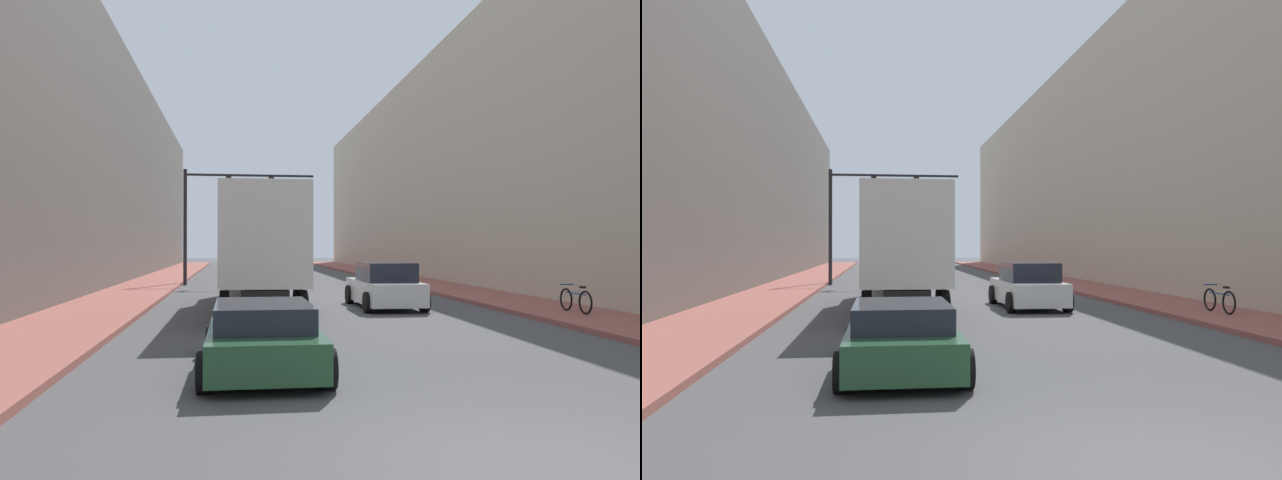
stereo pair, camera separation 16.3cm
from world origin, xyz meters
The scene contains 10 objects.
ground_plane centered at (0.00, 0.00, 0.00)m, with size 200.00×200.00×0.00m, color #4C4C4F.
sidewalk_right centered at (7.50, 30.00, 0.07)m, with size 3.24×80.00×0.15m.
sidewalk_left centered at (-7.50, 30.00, 0.07)m, with size 3.24×80.00×0.15m.
building_right centered at (12.12, 30.00, 7.17)m, with size 6.00×80.00×14.33m.
building_left centered at (-12.12, 30.00, 6.77)m, with size 6.00×80.00×13.53m.
semi_truck centered at (-2.20, 16.18, 2.23)m, with size 2.46×12.24×3.96m.
sedan_car centered at (-2.51, 5.35, 0.60)m, with size 2.14×4.53×1.23m.
suv_car centered at (2.33, 15.92, 0.77)m, with size 2.17×4.62×1.63m.
traffic_signal_gantry centered at (-3.99, 29.55, 4.52)m, with size 7.30×0.35×6.48m.
parked_bicycle centered at (7.51, 12.22, 0.53)m, with size 0.44×1.82×0.86m.
Camera 1 is at (-3.00, -5.88, 2.26)m, focal length 35.00 mm.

